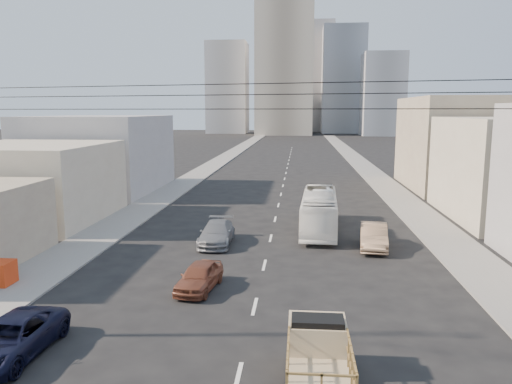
# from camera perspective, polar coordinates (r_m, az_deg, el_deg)

# --- Properties ---
(sidewalk_left) EXTENTS (3.50, 180.00, 0.12)m
(sidewalk_left) POSITION_cam_1_polar(r_m,az_deg,el_deg) (84.39, -4.29, 3.48)
(sidewalk_left) COLOR gray
(sidewalk_left) RESTS_ON ground
(sidewalk_right) EXTENTS (3.50, 180.00, 0.12)m
(sidewalk_right) POSITION_cam_1_polar(r_m,az_deg,el_deg) (83.86, 11.79, 3.28)
(sidewalk_right) COLOR gray
(sidewalk_right) RESTS_ON ground
(lane_dashes) EXTENTS (0.15, 104.00, 0.01)m
(lane_dashes) POSITION_cam_1_polar(r_m,az_deg,el_deg) (66.43, 3.37, 1.87)
(lane_dashes) COLOR silver
(lane_dashes) RESTS_ON ground
(flatbed_pickup) EXTENTS (1.95, 4.41, 1.90)m
(flatbed_pickup) POSITION_cam_1_polar(r_m,az_deg,el_deg) (16.40, 7.12, -17.85)
(flatbed_pickup) COLOR tan
(flatbed_pickup) RESTS_ON ground
(navy_pickup) EXTENTS (2.42, 4.95, 1.36)m
(navy_pickup) POSITION_cam_1_polar(r_m,az_deg,el_deg) (20.11, -26.25, -14.78)
(navy_pickup) COLOR black
(navy_pickup) RESTS_ON ground
(city_bus) EXTENTS (2.88, 10.32, 2.85)m
(city_bus) POSITION_cam_1_polar(r_m,az_deg,el_deg) (36.18, 7.24, -2.16)
(city_bus) COLOR white
(city_bus) RESTS_ON ground
(sedan_brown) EXTENTS (2.06, 4.03, 1.31)m
(sedan_brown) POSITION_cam_1_polar(r_m,az_deg,el_deg) (24.52, -6.49, -9.57)
(sedan_brown) COLOR brown
(sedan_brown) RESTS_ON ground
(sedan_tan) EXTENTS (2.12, 4.79, 1.53)m
(sedan_tan) POSITION_cam_1_polar(r_m,az_deg,el_deg) (32.26, 13.29, -4.94)
(sedan_tan) COLOR #9A775A
(sedan_tan) RESTS_ON ground
(sedan_grey) EXTENTS (2.11, 4.96, 1.43)m
(sedan_grey) POSITION_cam_1_polar(r_m,az_deg,el_deg) (32.47, -4.52, -4.72)
(sedan_grey) COLOR slate
(sedan_grey) RESTS_ON ground
(overhead_wires) EXTENTS (23.01, 5.02, 0.72)m
(overhead_wires) POSITION_cam_1_polar(r_m,az_deg,el_deg) (14.48, -2.54, 10.91)
(overhead_wires) COLOR black
(overhead_wires) RESTS_ON ground
(bldg_right_far) EXTENTS (12.00, 16.00, 10.00)m
(bldg_right_far) POSITION_cam_1_polar(r_m,az_deg,el_deg) (59.77, 22.76, 5.16)
(bldg_right_far) COLOR gray
(bldg_right_far) RESTS_ON ground
(bldg_left_mid) EXTENTS (11.00, 12.00, 6.00)m
(bldg_left_mid) POSITION_cam_1_polar(r_m,az_deg,el_deg) (42.73, -24.30, 0.99)
(bldg_left_mid) COLOR #B6AA92
(bldg_left_mid) RESTS_ON ground
(bldg_left_far) EXTENTS (12.00, 16.00, 8.00)m
(bldg_left_far) POSITION_cam_1_polar(r_m,az_deg,el_deg) (56.28, -17.37, 4.22)
(bldg_left_far) COLOR #959597
(bldg_left_far) RESTS_ON ground
(high_rise_tower) EXTENTS (20.00, 20.00, 60.00)m
(high_rise_tower) POSITION_cam_1_polar(r_m,az_deg,el_deg) (184.20, 3.31, 15.96)
(high_rise_tower) COLOR gray
(high_rise_tower) RESTS_ON ground
(midrise_ne) EXTENTS (16.00, 16.00, 40.00)m
(midrise_ne) POSITION_cam_1_polar(r_m,az_deg,el_deg) (198.83, 9.92, 12.45)
(midrise_ne) COLOR gray
(midrise_ne) RESTS_ON ground
(midrise_nw) EXTENTS (15.00, 15.00, 34.00)m
(midrise_nw) POSITION_cam_1_polar(r_m,az_deg,el_deg) (195.04, -3.25, 11.75)
(midrise_nw) COLOR gray
(midrise_nw) RESTS_ON ground
(midrise_back) EXTENTS (18.00, 18.00, 44.00)m
(midrise_back) POSITION_cam_1_polar(r_m,az_deg,el_deg) (213.31, 6.30, 12.84)
(midrise_back) COLOR #959597
(midrise_back) RESTS_ON ground
(midrise_east) EXTENTS (14.00, 14.00, 28.00)m
(midrise_east) POSITION_cam_1_polar(r_m,az_deg,el_deg) (180.14, 14.28, 10.74)
(midrise_east) COLOR gray
(midrise_east) RESTS_ON ground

